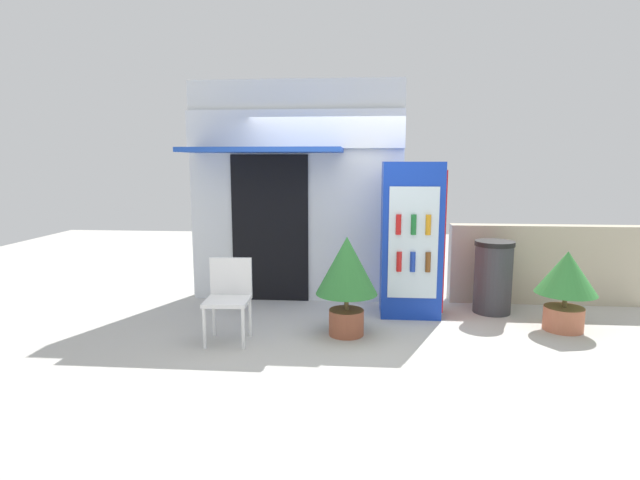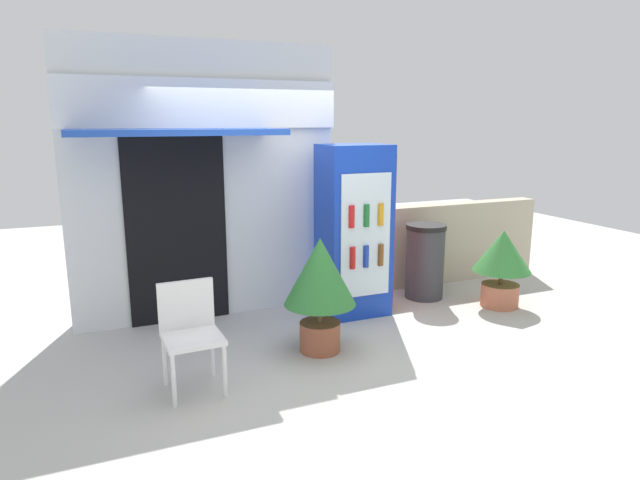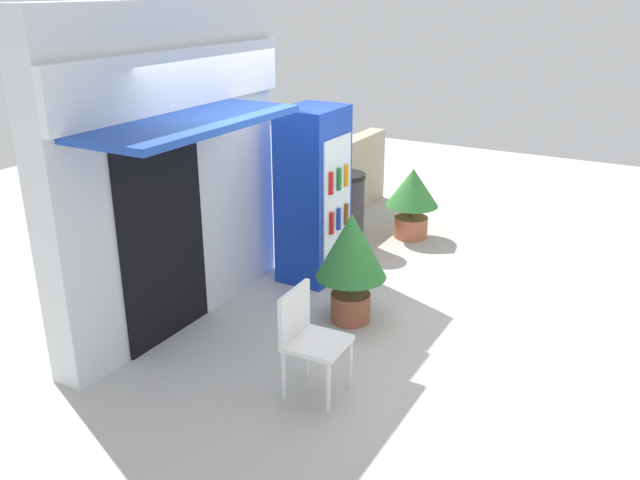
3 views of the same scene
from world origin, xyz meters
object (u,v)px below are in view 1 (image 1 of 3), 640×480
(plastic_chair, at_px, (229,293))
(trash_bin, at_px, (493,277))
(potted_plant_curbside, at_px, (566,281))
(potted_plant_near_shop, at_px, (347,273))
(drink_cooler, at_px, (412,239))

(plastic_chair, distance_m, trash_bin, 3.34)
(potted_plant_curbside, bearing_deg, plastic_chair, -170.57)
(potted_plant_near_shop, bearing_deg, trash_bin, 28.72)
(plastic_chair, relative_size, trash_bin, 0.95)
(plastic_chair, height_order, trash_bin, trash_bin)
(potted_plant_near_shop, bearing_deg, potted_plant_curbside, 8.47)
(potted_plant_near_shop, height_order, trash_bin, potted_plant_near_shop)
(potted_plant_curbside, bearing_deg, drink_cooler, 164.10)
(drink_cooler, distance_m, plastic_chair, 2.36)
(trash_bin, bearing_deg, potted_plant_near_shop, -151.28)
(potted_plant_curbside, bearing_deg, trash_bin, 135.43)
(drink_cooler, height_order, potted_plant_curbside, drink_cooler)
(plastic_chair, xyz_separation_m, potted_plant_near_shop, (1.26, 0.25, 0.19))
(drink_cooler, xyz_separation_m, trash_bin, (1.06, 0.15, -0.49))
(drink_cooler, xyz_separation_m, plastic_chair, (-2.04, -1.11, -0.44))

